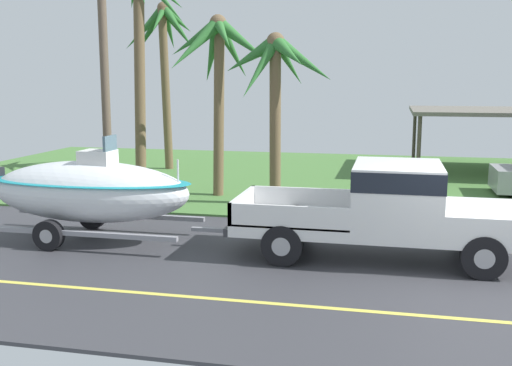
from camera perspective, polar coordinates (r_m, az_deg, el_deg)
ground at (r=19.62m, az=16.88°, el=-1.15°), size 36.00×22.00×0.11m
pickup_truck_towing at (r=12.28m, az=12.91°, el=-2.18°), size 5.80×2.13×1.91m
boat_on_trailer at (r=13.88m, az=-15.43°, el=-0.71°), size 5.85×2.14×2.35m
carport_awning at (r=24.66m, az=22.20°, el=6.17°), size 6.71×5.53×2.44m
palm_tree_near_right at (r=24.03m, az=-8.71°, el=13.10°), size 2.84×3.37×6.45m
palm_tree_mid at (r=16.83m, az=1.94°, el=10.19°), size 3.24×2.50×4.81m
palm_tree_far_left at (r=18.44m, az=-3.67°, el=11.60°), size 3.24×3.03×5.44m
palm_tree_far_right at (r=20.20m, az=-10.92°, el=15.14°), size 2.95×3.23×7.25m
utility_pole at (r=17.69m, az=-14.04°, el=10.35°), size 0.24×1.80×7.36m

